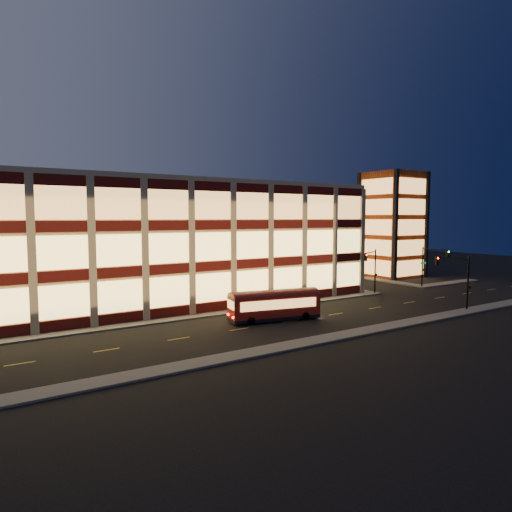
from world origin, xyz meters
TOP-DOWN VIEW (x-y plane):
  - ground at (0.00, 0.00)m, footprint 200.00×200.00m
  - sidewalk_office_south at (-3.00, 1.00)m, footprint 54.00×2.00m
  - sidewalk_office_east at (23.00, 17.00)m, footprint 2.00×30.00m
  - sidewalk_tower_south at (40.00, 1.00)m, footprint 14.00×2.00m
  - sidewalk_tower_west at (34.00, 17.00)m, footprint 2.00×30.00m
  - sidewalk_near at (0.00, -13.00)m, footprint 100.00×2.00m
  - office_building at (-2.91, 16.91)m, footprint 50.45×30.45m
  - stair_tower at (39.95, 11.95)m, footprint 8.60×8.60m
  - traffic_signal_far at (22.21, 0.24)m, footprint 3.79×1.87m
  - traffic_signal_right at (33.50, -0.62)m, footprint 1.20×4.37m
  - traffic_signal_near at (23.50, -11.03)m, footprint 0.32×4.45m
  - trolley_bus at (2.82, -4.82)m, footprint 9.40×4.07m

SIDE VIEW (x-z plane):
  - ground at x=0.00m, z-range 0.00..0.00m
  - sidewalk_office_south at x=-3.00m, z-range 0.00..0.15m
  - sidewalk_office_east at x=23.00m, z-range 0.00..0.15m
  - sidewalk_tower_south at x=40.00m, z-range 0.00..0.15m
  - sidewalk_tower_west at x=34.00m, z-range 0.00..0.15m
  - sidewalk_near at x=0.00m, z-range 0.00..0.15m
  - trolley_bus at x=2.82m, z-range 0.17..3.26m
  - traffic_signal_right at x=33.50m, z-range 1.10..7.10m
  - traffic_signal_far at x=22.21m, z-range 1.11..7.11m
  - traffic_signal_near at x=23.50m, z-range 1.13..7.13m
  - office_building at x=-2.91m, z-range 0.00..14.50m
  - stair_tower at x=39.95m, z-range -0.01..17.99m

